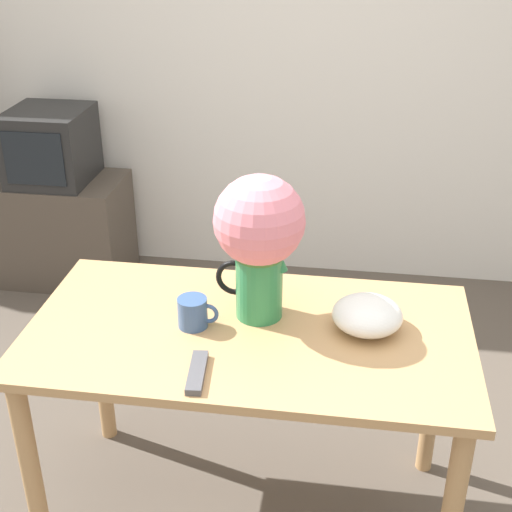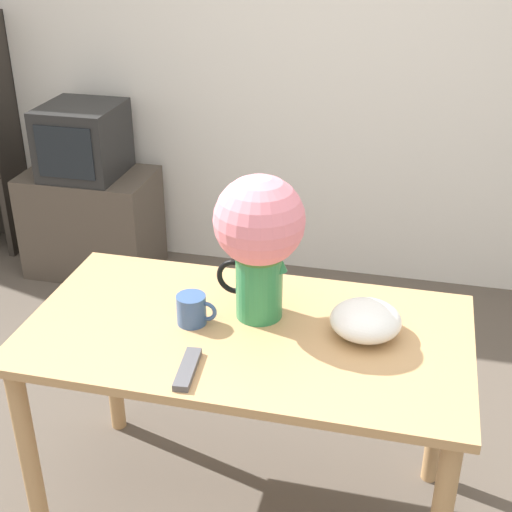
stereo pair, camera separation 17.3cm
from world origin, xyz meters
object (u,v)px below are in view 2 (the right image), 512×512
object	(u,v)px
coffee_mug	(192,310)
white_bowl	(366,320)
flower_vase	(259,234)
tv_set	(83,140)

from	to	relation	value
coffee_mug	white_bowl	xyz separation A→B (m)	(0.53, 0.06, 0.00)
flower_vase	coffee_mug	size ratio (longest dim) A/B	3.67
white_bowl	coffee_mug	bearing A→B (deg)	-173.48
coffee_mug	white_bowl	world-z (taller)	white_bowl
white_bowl	tv_set	size ratio (longest dim) A/B	0.50
coffee_mug	tv_set	world-z (taller)	tv_set
flower_vase	tv_set	world-z (taller)	flower_vase
flower_vase	coffee_mug	distance (m)	0.32
flower_vase	white_bowl	distance (m)	0.42
coffee_mug	tv_set	size ratio (longest dim) A/B	0.30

